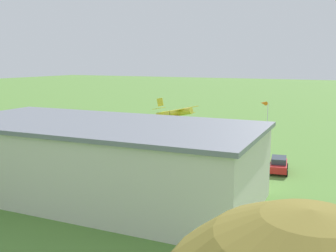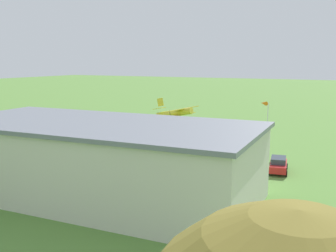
{
  "view_description": "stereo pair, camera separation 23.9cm",
  "coord_description": "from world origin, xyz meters",
  "px_view_note": "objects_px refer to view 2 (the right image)",
  "views": [
    {
      "loc": [
        -18.12,
        61.67,
        11.94
      ],
      "look_at": [
        6.66,
        11.8,
        2.72
      ],
      "focal_mm": 42.55,
      "sensor_mm": 36.0,
      "label": 1
    },
    {
      "loc": [
        -18.34,
        61.57,
        11.94
      ],
      "look_at": [
        6.66,
        11.8,
        2.72
      ],
      "focal_mm": 42.55,
      "sensor_mm": 36.0,
      "label": 2
    }
  ],
  "objects_px": {
    "person_watching_takeoff": "(243,152)",
    "windsock": "(264,106)",
    "car_white": "(63,139)",
    "person_beside_truck": "(165,150)",
    "biplane": "(176,113)",
    "car_grey": "(95,143)",
    "hangar": "(99,159)",
    "car_silver": "(32,135)",
    "person_crossing_taxiway": "(195,152)",
    "car_red": "(278,164)"
  },
  "relations": [
    {
      "from": "hangar",
      "to": "car_red",
      "type": "xyz_separation_m",
      "value": [
        -12.77,
        -14.76,
        -2.48
      ]
    },
    {
      "from": "car_white",
      "to": "person_beside_truck",
      "type": "distance_m",
      "value": 16.56
    },
    {
      "from": "car_grey",
      "to": "person_beside_truck",
      "type": "bearing_deg",
      "value": -176.1
    },
    {
      "from": "car_red",
      "to": "car_grey",
      "type": "distance_m",
      "value": 24.54
    },
    {
      "from": "hangar",
      "to": "windsock",
      "type": "xyz_separation_m",
      "value": [
        -7.19,
        -31.29,
        1.89
      ]
    },
    {
      "from": "person_watching_takeoff",
      "to": "car_silver",
      "type": "bearing_deg",
      "value": 6.18
    },
    {
      "from": "person_beside_truck",
      "to": "person_watching_takeoff",
      "type": "height_order",
      "value": "person_beside_truck"
    },
    {
      "from": "hangar",
      "to": "person_watching_takeoff",
      "type": "relative_size",
      "value": 18.32
    },
    {
      "from": "hangar",
      "to": "person_crossing_taxiway",
      "type": "relative_size",
      "value": 17.71
    },
    {
      "from": "biplane",
      "to": "person_beside_truck",
      "type": "relative_size",
      "value": 5.48
    },
    {
      "from": "car_silver",
      "to": "person_crossing_taxiway",
      "type": "xyz_separation_m",
      "value": [
        -26.35,
        -0.75,
        -0.05
      ]
    },
    {
      "from": "biplane",
      "to": "car_white",
      "type": "height_order",
      "value": "biplane"
    },
    {
      "from": "car_red",
      "to": "person_watching_takeoff",
      "type": "xyz_separation_m",
      "value": [
        5.09,
        -4.17,
        -0.07
      ]
    },
    {
      "from": "person_watching_takeoff",
      "to": "biplane",
      "type": "bearing_deg",
      "value": -36.97
    },
    {
      "from": "windsock",
      "to": "car_white",
      "type": "bearing_deg",
      "value": 31.94
    },
    {
      "from": "person_beside_truck",
      "to": "windsock",
      "type": "relative_size",
      "value": 0.28
    },
    {
      "from": "hangar",
      "to": "windsock",
      "type": "relative_size",
      "value": 4.82
    },
    {
      "from": "car_red",
      "to": "person_beside_truck",
      "type": "xyz_separation_m",
      "value": [
        14.18,
        -0.93,
        -0.03
      ]
    },
    {
      "from": "hangar",
      "to": "car_grey",
      "type": "bearing_deg",
      "value": -51.86
    },
    {
      "from": "hangar",
      "to": "car_red",
      "type": "height_order",
      "value": "hangar"
    },
    {
      "from": "car_white",
      "to": "car_grey",
      "type": "bearing_deg",
      "value": 174.26
    },
    {
      "from": "car_silver",
      "to": "hangar",
      "type": "bearing_deg",
      "value": 147.02
    },
    {
      "from": "car_white",
      "to": "person_crossing_taxiway",
      "type": "relative_size",
      "value": 2.7
    },
    {
      "from": "car_silver",
      "to": "person_watching_takeoff",
      "type": "xyz_separation_m",
      "value": [
        -31.58,
        -3.42,
        -0.08
      ]
    },
    {
      "from": "car_red",
      "to": "windsock",
      "type": "relative_size",
      "value": 0.78
    },
    {
      "from": "car_white",
      "to": "person_crossing_taxiway",
      "type": "xyz_separation_m",
      "value": [
        -20.43,
        -0.65,
        -0.01
      ]
    },
    {
      "from": "person_watching_takeoff",
      "to": "windsock",
      "type": "relative_size",
      "value": 0.26
    },
    {
      "from": "person_crossing_taxiway",
      "to": "windsock",
      "type": "xyz_separation_m",
      "value": [
        -4.73,
        -15.03,
        4.41
      ]
    },
    {
      "from": "car_red",
      "to": "person_beside_truck",
      "type": "height_order",
      "value": "person_beside_truck"
    },
    {
      "from": "car_red",
      "to": "car_grey",
      "type": "height_order",
      "value": "car_red"
    },
    {
      "from": "person_crossing_taxiway",
      "to": "windsock",
      "type": "relative_size",
      "value": 0.27
    },
    {
      "from": "car_red",
      "to": "windsock",
      "type": "height_order",
      "value": "windsock"
    },
    {
      "from": "person_crossing_taxiway",
      "to": "car_red",
      "type": "bearing_deg",
      "value": 171.73
    },
    {
      "from": "car_silver",
      "to": "person_beside_truck",
      "type": "bearing_deg",
      "value": -179.55
    },
    {
      "from": "car_grey",
      "to": "windsock",
      "type": "height_order",
      "value": "windsock"
    },
    {
      "from": "car_silver",
      "to": "person_watching_takeoff",
      "type": "height_order",
      "value": "car_silver"
    },
    {
      "from": "hangar",
      "to": "car_silver",
      "type": "xyz_separation_m",
      "value": [
        23.9,
        -15.51,
        -2.48
      ]
    },
    {
      "from": "car_grey",
      "to": "biplane",
      "type": "bearing_deg",
      "value": -109.15
    },
    {
      "from": "car_red",
      "to": "person_watching_takeoff",
      "type": "height_order",
      "value": "car_red"
    },
    {
      "from": "hangar",
      "to": "car_grey",
      "type": "relative_size",
      "value": 6.04
    },
    {
      "from": "car_red",
      "to": "person_crossing_taxiway",
      "type": "height_order",
      "value": "car_red"
    },
    {
      "from": "car_red",
      "to": "windsock",
      "type": "distance_m",
      "value": 17.99
    },
    {
      "from": "car_grey",
      "to": "car_white",
      "type": "bearing_deg",
      "value": -5.74
    },
    {
      "from": "biplane",
      "to": "person_beside_truck",
      "type": "xyz_separation_m",
      "value": [
        -5.24,
        14.03,
        -2.68
      ]
    },
    {
      "from": "car_grey",
      "to": "car_white",
      "type": "height_order",
      "value": "car_grey"
    },
    {
      "from": "car_red",
      "to": "car_silver",
      "type": "height_order",
      "value": "car_silver"
    },
    {
      "from": "biplane",
      "to": "person_watching_takeoff",
      "type": "relative_size",
      "value": 5.77
    },
    {
      "from": "hangar",
      "to": "person_crossing_taxiway",
      "type": "height_order",
      "value": "hangar"
    },
    {
      "from": "biplane",
      "to": "car_grey",
      "type": "distance_m",
      "value": 15.82
    },
    {
      "from": "windsock",
      "to": "person_beside_truck",
      "type": "bearing_deg",
      "value": 61.15
    }
  ]
}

